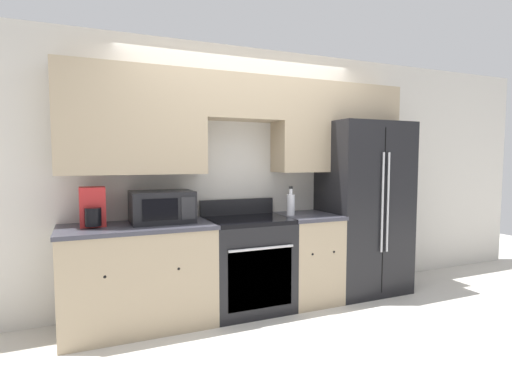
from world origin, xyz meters
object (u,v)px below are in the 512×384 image
Objects in this scene: microwave at (162,207)px; bottle at (291,204)px; oven_range at (248,263)px; refrigerator at (360,207)px.

bottle is at bearing -2.34° from microwave.
refrigerator reaches higher than oven_range.
bottle is (-0.91, -0.06, 0.08)m from refrigerator.
refrigerator is 0.91m from bottle.
bottle is (0.48, 0.01, 0.56)m from oven_range.
bottle reaches higher than oven_range.
microwave is at bearing -179.78° from refrigerator.
oven_range is 1.94× the size of microwave.
oven_range is 0.99m from microwave.
refrigerator is 6.34× the size of bottle.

